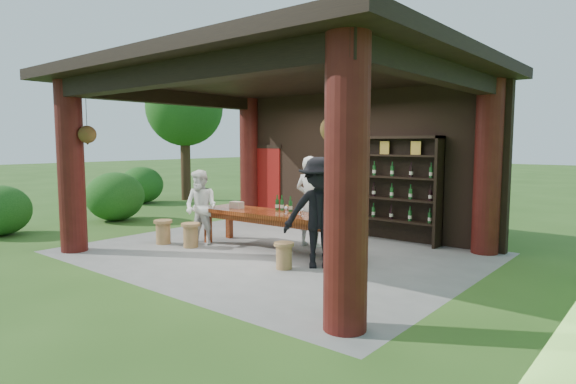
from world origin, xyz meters
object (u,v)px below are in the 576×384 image
Objects in this scene: wine_shelf at (383,188)px; napkin_basket at (237,205)px; stool_far_left at (163,231)px; host at (310,201)px; guest_man at (319,213)px; tasting_table at (274,218)px; stool_near_left at (191,234)px; guest_woman at (201,207)px; stool_near_right at (284,255)px.

wine_shelf reaches higher than napkin_basket.
stool_far_left is (-3.34, -3.33, -0.87)m from wine_shelf.
host is 1.69m from guest_man.
guest_man is at bearing -19.96° from tasting_table.
stool_near_left is 0.62m from guest_woman.
stool_near_right is 2.00m from host.
stool_near_left is 1.10× the size of stool_near_right.
guest_woman is (0.65, 0.49, 0.51)m from stool_far_left.
stool_near_left is at bearing 178.23° from stool_near_right.
guest_man reaches higher than stool_near_right.
napkin_basket is (-1.35, -0.78, -0.11)m from host.
napkin_basket reaches higher than stool_near_right.
guest_woman is at bearing -133.45° from wine_shelf.
wine_shelf is 1.65× the size of guest_woman.
stool_far_left is at bearing -154.39° from guest_woman.
wine_shelf is 0.77× the size of tasting_table.
guest_man is at bearing -83.46° from wine_shelf.
stool_near_right is 0.90× the size of stool_far_left.
guest_woman is at bearing 101.20° from stool_near_left.
guest_woman is 3.02m from guest_man.
napkin_basket is (-2.16, -2.32, -0.32)m from wine_shelf.
stool_near_right is 0.24× the size of host.
guest_woman is at bearing 170.83° from stool_near_right.
guest_woman is 6.00× the size of napkin_basket.
napkin_basket is at bearing 33.49° from guest_woman.
host is at bearing 29.92° from napkin_basket.
wine_shelf is 4.80m from stool_far_left.
wine_shelf is 2.59m from tasting_table.
stool_near_left is 0.26× the size of guest_man.
guest_man is (2.94, 0.39, 0.68)m from stool_near_left.
guest_woman is at bearing -135.15° from napkin_basket.
wine_shelf is 1.39× the size of host.
stool_near_left is at bearing -146.98° from tasting_table.
wine_shelf is at bearing 88.70° from stool_near_right.
host is (0.37, 0.71, 0.29)m from tasting_table.
napkin_basket is (1.18, 1.01, 0.55)m from stool_far_left.
tasting_table is 1.00m from napkin_basket.
tasting_table is 2.44m from stool_far_left.
tasting_table is 1.80× the size of host.
napkin_basket is at bearing 155.66° from stool_near_right.
wine_shelf reaches higher than host.
tasting_table reaches higher than stool_near_left.
guest_woman is (-1.50, -0.59, 0.15)m from tasting_table.
guest_woman is at bearing 36.96° from stool_far_left.
host is 2.29m from guest_woman.
stool_near_left is at bearing 37.22° from host.
guest_woman is at bearing 142.32° from guest_man.
wine_shelf reaches higher than guest_man.
host is (-0.81, -1.54, -0.21)m from wine_shelf.
stool_near_right is at bearing -20.52° from guest_woman.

